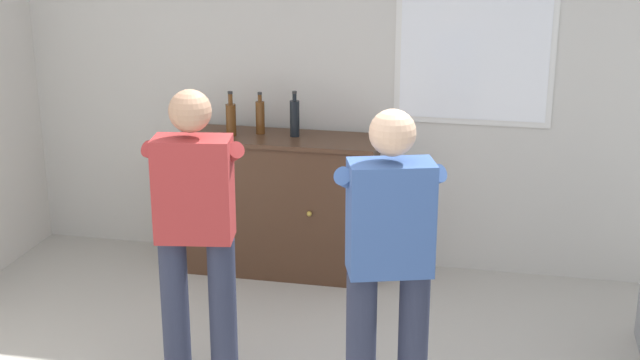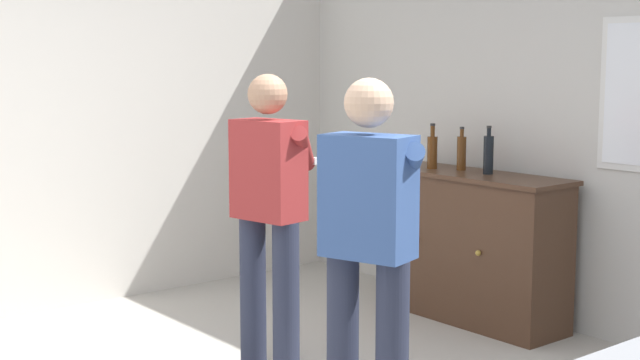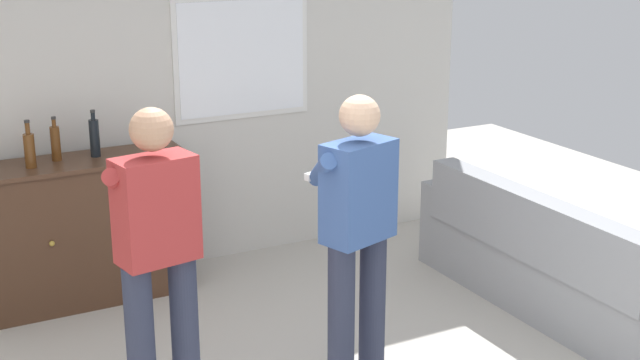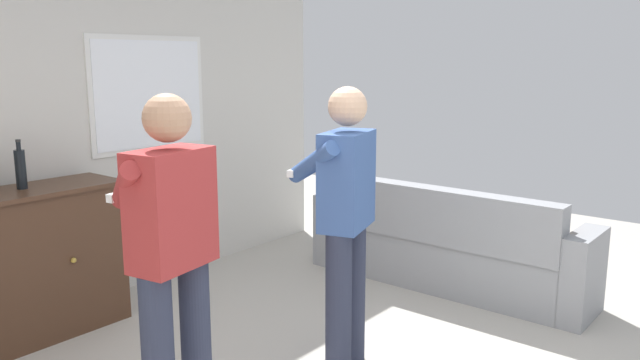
% 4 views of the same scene
% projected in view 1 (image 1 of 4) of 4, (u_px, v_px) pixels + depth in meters
% --- Properties ---
extents(wall_back_with_window, '(5.20, 0.15, 2.80)m').
position_uv_depth(wall_back_with_window, '(377.00, 74.00, 6.28)').
color(wall_back_with_window, beige).
rests_on(wall_back_with_window, ground).
extents(sideboard_cabinet, '(1.42, 0.49, 1.00)m').
position_uv_depth(sideboard_cabinet, '(279.00, 204.00, 6.35)').
color(sideboard_cabinet, '#472D1E').
rests_on(sideboard_cabinet, ground).
extents(bottle_wine_green, '(0.07, 0.07, 0.32)m').
position_uv_depth(bottle_wine_green, '(295.00, 118.00, 6.17)').
color(bottle_wine_green, black).
rests_on(bottle_wine_green, sideboard_cabinet).
extents(bottle_liquor_amber, '(0.06, 0.06, 0.30)m').
position_uv_depth(bottle_liquor_amber, '(260.00, 117.00, 6.24)').
color(bottle_liquor_amber, '#593314').
rests_on(bottle_liquor_amber, sideboard_cabinet).
extents(bottle_spirits_clear, '(0.07, 0.07, 0.31)m').
position_uv_depth(bottle_spirits_clear, '(231.00, 118.00, 6.19)').
color(bottle_spirits_clear, '#593314').
rests_on(bottle_spirits_clear, sideboard_cabinet).
extents(person_standing_left, '(0.55, 0.50, 1.68)m').
position_uv_depth(person_standing_left, '(196.00, 228.00, 4.68)').
color(person_standing_left, '#282D42').
rests_on(person_standing_left, ground).
extents(person_standing_right, '(0.53, 0.52, 1.68)m').
position_uv_depth(person_standing_right, '(389.00, 260.00, 4.27)').
color(person_standing_right, '#282D42').
rests_on(person_standing_right, ground).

